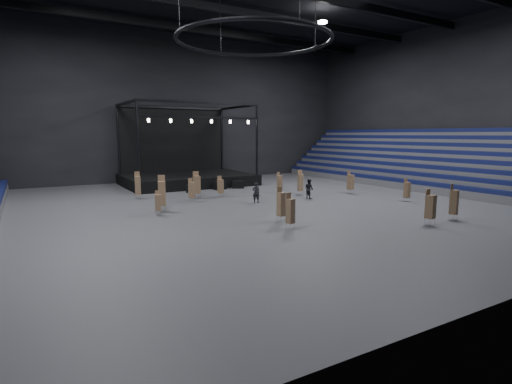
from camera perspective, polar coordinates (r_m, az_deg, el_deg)
floor at (r=32.87m, az=-0.29°, el=-1.86°), size 50.00×50.00×0.00m
wall_back at (r=51.76m, az=-12.15°, el=11.65°), size 50.00×0.20×18.00m
wall_right at (r=49.84m, az=26.06°, el=11.15°), size 0.20×42.00×18.00m
bleachers_right at (r=48.22m, az=24.14°, el=2.72°), size 7.20×40.00×6.40m
stage at (r=47.35m, az=-10.09°, el=2.89°), size 14.00×10.00×9.20m
truss_ring at (r=33.16m, az=-0.31°, el=20.85°), size 12.30×12.30×5.15m
flight_case_left at (r=40.40m, az=-9.17°, el=0.46°), size 1.24×0.94×0.74m
flight_case_mid at (r=42.19m, az=-5.14°, el=0.95°), size 1.38×0.83×0.86m
flight_case_right at (r=42.97m, az=-2.59°, el=1.06°), size 1.34×1.01×0.80m
chair_stack_0 at (r=38.49m, az=6.35°, el=1.42°), size 0.55×0.55×2.40m
chair_stack_1 at (r=36.69m, az=20.76°, el=0.34°), size 0.46×0.46×2.02m
chair_stack_2 at (r=37.20m, az=-16.55°, el=0.96°), size 0.52×0.52×2.47m
chair_stack_3 at (r=30.71m, az=-13.30°, el=-0.12°), size 0.66×0.66×2.75m
chair_stack_4 at (r=27.79m, az=23.65°, el=-1.85°), size 0.62×0.62×2.32m
chair_stack_5 at (r=29.33m, az=-13.82°, el=-1.43°), size 0.51×0.51×1.79m
chair_stack_6 at (r=34.58m, az=-9.17°, el=0.34°), size 0.54×0.54×2.05m
chair_stack_7 at (r=36.97m, az=-5.11°, el=0.88°), size 0.47×0.47×1.96m
chair_stack_8 at (r=30.12m, az=26.42°, el=-1.22°), size 0.59×0.59×2.46m
chair_stack_9 at (r=26.62m, az=3.58°, el=-1.68°), size 0.49×0.49×2.32m
chair_stack_10 at (r=38.95m, az=3.38°, el=1.35°), size 0.53×0.53×2.13m
chair_stack_11 at (r=36.33m, az=-8.47°, el=1.09°), size 0.57×0.57×2.45m
chair_stack_12 at (r=39.94m, az=13.34°, el=1.44°), size 0.65×0.65×2.21m
chair_stack_13 at (r=24.52m, az=4.92°, el=-2.64°), size 0.51×0.51×2.24m
man_center at (r=33.72m, az=0.01°, el=-0.09°), size 0.73×0.57×1.76m
crew_member at (r=36.36m, az=7.58°, el=0.45°), size 0.74×0.92×1.77m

